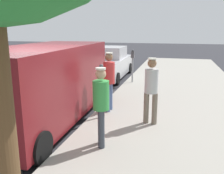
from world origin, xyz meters
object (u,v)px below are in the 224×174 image
at_px(pedestrian_in_gray, 151,87).
at_px(parking_meter_near, 101,82).
at_px(parking_meter_far, 133,60).
at_px(parked_sedan_ahead, 108,64).
at_px(pedestrian_in_green, 101,102).
at_px(parked_van, 45,83).
at_px(pedestrian_in_red, 109,78).

bearing_deg(pedestrian_in_gray, parking_meter_near, 175.42).
height_order(parking_meter_far, parked_sedan_ahead, parking_meter_far).
height_order(pedestrian_in_green, parked_sedan_ahead, pedestrian_in_green).
xyz_separation_m(parked_van, parked_sedan_ahead, (-0.10, 6.82, -0.41)).
bearing_deg(parking_meter_far, pedestrian_in_green, -85.62).
xyz_separation_m(parking_meter_near, pedestrian_in_red, (0.04, 0.62, -0.01)).
height_order(pedestrian_in_red, parked_van, parked_van).
distance_m(pedestrian_in_red, parked_sedan_ahead, 6.03).
bearing_deg(pedestrian_in_green, parking_meter_near, 106.84).
distance_m(parking_meter_far, pedestrian_in_green, 6.54).
xyz_separation_m(pedestrian_in_red, parked_sedan_ahead, (-1.64, 5.79, -0.43)).
height_order(parking_meter_far, pedestrian_in_red, pedestrian_in_red).
bearing_deg(pedestrian_in_red, pedestrian_in_green, -78.65).
bearing_deg(parked_sedan_ahead, pedestrian_in_red, -74.15).
height_order(parking_meter_near, parking_meter_far, same).
height_order(parking_meter_far, pedestrian_in_green, pedestrian_in_green).
relative_size(parking_meter_far, parked_van, 0.29).
relative_size(pedestrian_in_green, parked_van, 0.32).
distance_m(pedestrian_in_gray, parked_sedan_ahead, 7.17).
bearing_deg(parking_meter_near, pedestrian_in_red, 86.01).
bearing_deg(pedestrian_in_gray, parking_meter_far, 105.40).
relative_size(pedestrian_in_red, parked_van, 0.34).
bearing_deg(parking_meter_far, pedestrian_in_gray, -74.60).
xyz_separation_m(parking_meter_far, parked_van, (-1.50, -5.28, -0.03)).
xyz_separation_m(pedestrian_in_green, parked_sedan_ahead, (-2.10, 8.06, -0.37)).
height_order(pedestrian_in_red, pedestrian_in_green, pedestrian_in_red).
xyz_separation_m(parking_meter_near, pedestrian_in_gray, (1.37, -0.11, -0.03)).
distance_m(pedestrian_in_gray, pedestrian_in_green, 1.77).
xyz_separation_m(parking_meter_near, parked_sedan_ahead, (-1.60, 6.41, -0.43)).
relative_size(pedestrian_in_red, parked_sedan_ahead, 0.40).
xyz_separation_m(parking_meter_far, pedestrian_in_green, (0.50, -6.52, -0.06)).
xyz_separation_m(pedestrian_in_green, parked_van, (-2.00, 1.24, 0.04)).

